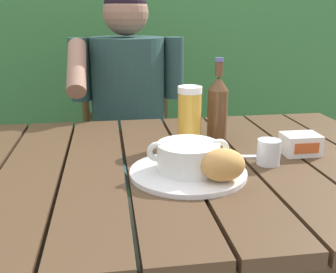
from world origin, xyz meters
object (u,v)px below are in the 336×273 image
at_px(serving_plate, 188,172).
at_px(chair_near_diner, 128,152).
at_px(table_knife, 237,156).
at_px(person_eating, 128,111).
at_px(soup_bowl, 188,156).
at_px(beer_glass, 190,116).
at_px(beer_bottle, 218,106).
at_px(water_glass_small, 269,152).
at_px(butter_tub, 300,144).
at_px(bread_roll, 223,165).

bearing_deg(serving_plate, chair_near_diner, 95.74).
xyz_separation_m(serving_plate, table_knife, (0.16, 0.10, -0.00)).
bearing_deg(person_eating, serving_plate, -82.66).
relative_size(soup_bowl, beer_glass, 1.14).
bearing_deg(serving_plate, beer_bottle, 62.02).
bearing_deg(chair_near_diner, beer_bottle, -70.76).
bearing_deg(water_glass_small, chair_near_diner, 108.73).
height_order(person_eating, soup_bowl, person_eating).
relative_size(serving_plate, butter_tub, 2.85).
relative_size(soup_bowl, table_knife, 1.36).
bearing_deg(water_glass_small, table_knife, 136.72).
relative_size(chair_near_diner, soup_bowl, 4.92).
distance_m(person_eating, water_glass_small, 0.83).
relative_size(serving_plate, table_knife, 1.93).
height_order(chair_near_diner, butter_tub, chair_near_diner).
relative_size(soup_bowl, bread_roll, 1.88).
xyz_separation_m(person_eating, bread_roll, (0.17, -0.88, 0.07)).
xyz_separation_m(bread_roll, water_glass_small, (0.16, 0.12, -0.02)).
distance_m(person_eating, soup_bowl, 0.81).
xyz_separation_m(serving_plate, beer_glass, (0.05, 0.23, 0.08)).
distance_m(chair_near_diner, beer_bottle, 0.85).
bearing_deg(person_eating, table_knife, -69.47).
bearing_deg(table_knife, chair_near_diner, 106.11).
height_order(water_glass_small, butter_tub, water_glass_small).
relative_size(chair_near_diner, person_eating, 0.80).
relative_size(serving_plate, soup_bowl, 1.42).
distance_m(serving_plate, water_glass_small, 0.23).
distance_m(bread_roll, butter_tub, 0.33).
relative_size(person_eating, water_glass_small, 18.73).
distance_m(serving_plate, butter_tub, 0.36).
height_order(beer_bottle, table_knife, beer_bottle).
distance_m(serving_plate, table_knife, 0.19).
xyz_separation_m(bread_roll, beer_bottle, (0.08, 0.36, 0.06)).
xyz_separation_m(chair_near_diner, table_knife, (0.26, -0.89, 0.28)).
xyz_separation_m(person_eating, serving_plate, (0.10, -0.80, 0.03)).
bearing_deg(butter_tub, beer_bottle, 137.63).
relative_size(soup_bowl, water_glass_small, 3.06).
relative_size(chair_near_diner, water_glass_small, 15.05).
distance_m(beer_glass, table_knife, 0.19).
distance_m(beer_glass, butter_tub, 0.33).
bearing_deg(bread_roll, person_eating, 100.88).
xyz_separation_m(serving_plate, water_glass_small, (0.22, 0.04, 0.03)).
xyz_separation_m(person_eating, beer_bottle, (0.25, -0.52, 0.13)).
relative_size(serving_plate, water_glass_small, 4.34).
bearing_deg(beer_bottle, beer_glass, -153.17).
bearing_deg(person_eating, bread_roll, -79.12).
relative_size(serving_plate, bread_roll, 2.67).
relative_size(beer_bottle, water_glass_small, 3.83).
bearing_deg(bread_roll, soup_bowl, 130.60).
relative_size(beer_glass, table_knife, 1.19).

